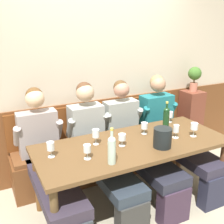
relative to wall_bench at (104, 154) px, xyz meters
name	(u,v)px	position (x,y,z in m)	size (l,w,h in m)	color
ground_plane	(136,210)	(0.00, -0.83, -0.29)	(6.80, 6.80, 0.02)	tan
room_wall_back	(95,66)	(0.00, 0.26, 1.12)	(6.80, 0.08, 2.80)	#C1B39C
wood_wainscot_panel	(98,134)	(0.00, 0.21, 0.20)	(6.80, 0.03, 0.97)	brown
wall_bench	(104,154)	(0.00, 0.00, 0.00)	(2.33, 0.42, 0.94)	brown
dining_table	(133,150)	(0.00, -0.72, 0.38)	(2.03, 0.85, 0.75)	brown
person_left_seat	(47,159)	(-0.83, -0.41, 0.32)	(0.54, 1.31, 1.27)	#2F3439
person_center_left_seat	(98,145)	(-0.25, -0.36, 0.35)	(0.51, 1.32, 1.27)	#313130
person_right_seat	(136,141)	(0.23, -0.41, 0.31)	(0.53, 1.31, 1.25)	#372739
person_center_right_seat	(172,131)	(0.78, -0.38, 0.33)	(0.54, 1.32, 1.27)	#242537
ice_bucket	(162,138)	(0.21, -0.93, 0.56)	(0.18, 0.18, 0.20)	black
wine_bottle_clear_water	(166,118)	(0.53, -0.56, 0.61)	(0.07, 0.07, 0.34)	#16381B
wine_bottle_amber_mid	(112,149)	(-0.39, -1.00, 0.61)	(0.07, 0.07, 0.34)	#B0C9BB
wine_glass_left_end	(96,134)	(-0.36, -0.58, 0.58)	(0.07, 0.07, 0.16)	silver
wine_glass_mid_left	(87,149)	(-0.55, -0.82, 0.56)	(0.07, 0.07, 0.14)	silver
wine_glass_center_rear	(122,137)	(-0.14, -0.73, 0.56)	(0.08, 0.08, 0.13)	silver
wine_glass_by_bottle	(176,129)	(0.48, -0.81, 0.56)	(0.07, 0.07, 0.15)	silver
wine_glass_near_bucket	(51,147)	(-0.84, -0.64, 0.57)	(0.07, 0.07, 0.15)	silver
wine_glass_mid_right	(144,126)	(0.23, -0.57, 0.56)	(0.07, 0.07, 0.13)	silver
wine_glass_center_front	(170,115)	(0.72, -0.39, 0.56)	(0.07, 0.07, 0.14)	silver
wine_glass_right_end	(194,127)	(0.68, -0.86, 0.57)	(0.08, 0.08, 0.15)	silver
corner_pedestal	(190,122)	(1.46, 0.03, 0.20)	(0.28, 0.28, 0.96)	brown
potted_plant	(195,76)	(1.46, 0.03, 0.91)	(0.19, 0.19, 0.36)	#B46A53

